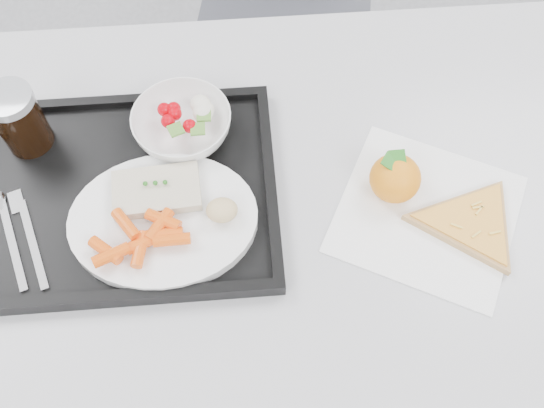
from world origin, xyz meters
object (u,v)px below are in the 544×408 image
(tray, at_px, (125,194))
(cola_glass, at_px, (19,119))
(salad_bowl, at_px, (182,125))
(dinner_plate, at_px, (164,220))
(table, at_px, (252,233))
(tangerine, at_px, (395,178))
(pizza_slice, at_px, (471,223))

(tray, xyz_separation_m, cola_glass, (-0.15, 0.10, 0.06))
(cola_glass, bearing_deg, salad_bowl, -1.35)
(tray, bearing_deg, cola_glass, 144.85)
(dinner_plate, distance_m, cola_glass, 0.27)
(tray, bearing_deg, table, -12.99)
(tray, height_order, dinner_plate, dinner_plate)
(dinner_plate, xyz_separation_m, tangerine, (0.34, 0.04, 0.01))
(pizza_slice, bearing_deg, dinner_plate, 175.76)
(salad_bowl, bearing_deg, pizza_slice, -24.57)
(dinner_plate, height_order, cola_glass, cola_glass)
(tray, relative_size, pizza_slice, 1.94)
(salad_bowl, bearing_deg, table, -55.99)
(table, distance_m, salad_bowl, 0.20)
(tangerine, bearing_deg, cola_glass, 167.14)
(table, relative_size, salad_bowl, 7.89)
(table, bearing_deg, tray, 167.01)
(tangerine, bearing_deg, table, -174.22)
(dinner_plate, xyz_separation_m, salad_bowl, (0.03, 0.16, 0.01))
(salad_bowl, bearing_deg, dinner_plate, -100.84)
(salad_bowl, xyz_separation_m, tangerine, (0.31, -0.12, -0.00))
(table, bearing_deg, pizza_slice, -8.53)
(table, distance_m, pizza_slice, 0.33)
(tray, distance_m, tangerine, 0.40)
(tray, height_order, cola_glass, cola_glass)
(cola_glass, bearing_deg, tangerine, -12.86)
(dinner_plate, height_order, salad_bowl, salad_bowl)
(cola_glass, relative_size, pizza_slice, 0.46)
(tray, height_order, salad_bowl, salad_bowl)
(table, relative_size, tray, 2.67)
(cola_glass, bearing_deg, table, -23.79)
(tray, bearing_deg, pizza_slice, -10.19)
(pizza_slice, bearing_deg, table, 171.47)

